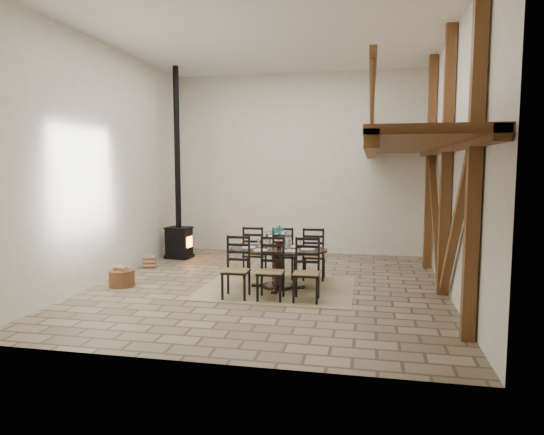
% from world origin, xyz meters
% --- Properties ---
extents(ground, '(8.00, 8.00, 0.00)m').
position_xyz_m(ground, '(0.00, 0.00, 0.00)').
color(ground, '#9D8768').
rests_on(ground, ground).
extents(room_shell, '(7.02, 8.02, 5.01)m').
position_xyz_m(room_shell, '(1.19, 0.00, 3.01)').
color(room_shell, white).
rests_on(room_shell, ground).
extents(rug, '(3.00, 2.50, 0.02)m').
position_xyz_m(rug, '(0.23, -0.18, 0.01)').
color(rug, tan).
rests_on(rug, ground).
extents(dining_table, '(2.01, 2.24, 1.27)m').
position_xyz_m(dining_table, '(0.23, -0.17, 0.42)').
color(dining_table, black).
rests_on(dining_table, ground).
extents(wood_stove, '(0.70, 0.56, 5.00)m').
position_xyz_m(wood_stove, '(-2.96, 2.49, 1.13)').
color(wood_stove, black).
rests_on(wood_stove, ground).
extents(log_basket, '(0.51, 0.51, 0.42)m').
position_xyz_m(log_basket, '(-2.93, -0.62, 0.18)').
color(log_basket, brown).
rests_on(log_basket, ground).
extents(log_stack, '(0.33, 0.28, 0.30)m').
position_xyz_m(log_stack, '(-3.20, 1.19, 0.15)').
color(log_stack, tan).
rests_on(log_stack, ground).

